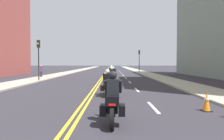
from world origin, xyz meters
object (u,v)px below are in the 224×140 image
at_px(motorcycle_2, 111,78).
at_px(traffic_cone_1, 206,102).
at_px(motorcycle_1, 107,85).
at_px(motorcycle_4, 111,73).
at_px(motorcycle_6, 111,70).
at_px(motorcycle_0, 113,102).
at_px(pedestrian_2, 41,71).
at_px(motorcycle_5, 111,71).
at_px(motorcycle_3, 113,75).
at_px(traffic_light_far, 139,57).
at_px(traffic_light_near, 38,53).

distance_m(motorcycle_2, traffic_cone_1, 10.17).
bearing_deg(traffic_cone_1, motorcycle_1, 135.09).
relative_size(motorcycle_4, motorcycle_6, 1.03).
relative_size(motorcycle_0, motorcycle_2, 1.03).
distance_m(motorcycle_2, motorcycle_4, 10.45).
height_order(traffic_cone_1, pedestrian_2, pedestrian_2).
bearing_deg(pedestrian_2, motorcycle_5, 123.60).
distance_m(motorcycle_3, traffic_light_far, 18.29).
distance_m(motorcycle_4, traffic_light_near, 10.01).
bearing_deg(motorcycle_4, motorcycle_3, -89.62).
xyz_separation_m(motorcycle_1, motorcycle_2, (0.23, 5.32, 0.02)).
xyz_separation_m(motorcycle_5, pedestrian_2, (-9.50, -5.71, 0.23)).
bearing_deg(motorcycle_4, motorcycle_1, -93.11).
bearing_deg(motorcycle_2, motorcycle_1, -95.57).
height_order(motorcycle_6, traffic_light_far, traffic_light_far).
relative_size(motorcycle_2, traffic_light_near, 0.50).
bearing_deg(traffic_cone_1, motorcycle_0, -155.77).
distance_m(motorcycle_0, pedestrian_2, 23.35).
height_order(motorcycle_6, pedestrian_2, pedestrian_2).
relative_size(motorcycle_1, motorcycle_3, 1.01).
height_order(motorcycle_3, traffic_cone_1, motorcycle_3).
xyz_separation_m(motorcycle_0, motorcycle_2, (-0.07, 11.10, -0.03)).
relative_size(traffic_light_near, traffic_light_far, 0.98).
relative_size(motorcycle_0, motorcycle_1, 1.00).
bearing_deg(motorcycle_1, pedestrian_2, 122.89).
xyz_separation_m(motorcycle_3, traffic_light_near, (-8.04, -0.82, 2.43)).
bearing_deg(traffic_light_near, pedestrian_2, 106.37).
bearing_deg(motorcycle_5, motorcycle_4, -93.87).
relative_size(motorcycle_0, motorcycle_4, 1.03).
xyz_separation_m(motorcycle_5, traffic_light_far, (5.36, 6.94, 2.48)).
relative_size(motorcycle_5, traffic_light_near, 0.51).
distance_m(motorcycle_3, pedestrian_2, 10.76).
relative_size(motorcycle_5, pedestrian_2, 1.31).
bearing_deg(motorcycle_6, traffic_light_far, 21.21).
xyz_separation_m(motorcycle_1, motorcycle_6, (0.15, 26.37, 0.03)).
xyz_separation_m(traffic_light_far, pedestrian_2, (-14.86, -12.65, -2.25)).
distance_m(motorcycle_2, traffic_light_near, 9.46).
distance_m(motorcycle_4, motorcycle_5, 5.45).
xyz_separation_m(motorcycle_1, motorcycle_5, (0.24, 21.22, 0.03)).
height_order(motorcycle_2, motorcycle_5, motorcycle_2).
xyz_separation_m(motorcycle_2, traffic_light_far, (5.36, 22.84, 2.49)).
bearing_deg(motorcycle_5, motorcycle_0, -92.84).
distance_m(motorcycle_0, motorcycle_1, 5.79).
height_order(motorcycle_3, motorcycle_5, motorcycle_5).
bearing_deg(motorcycle_5, traffic_light_near, -127.97).
distance_m(traffic_light_near, traffic_light_far, 22.49).
bearing_deg(motorcycle_3, traffic_cone_1, -75.79).
bearing_deg(motorcycle_0, motorcycle_6, 92.55).
xyz_separation_m(motorcycle_0, motorcycle_6, (-0.15, 32.16, -0.02)).
xyz_separation_m(motorcycle_5, traffic_cone_1, (3.86, -25.31, -0.27)).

